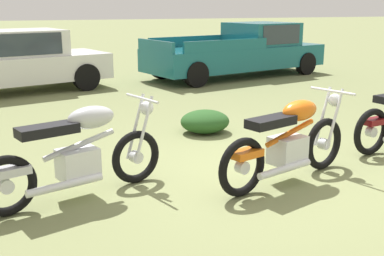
# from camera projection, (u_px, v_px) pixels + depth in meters

# --- Properties ---
(ground_plane) EXTENTS (120.00, 120.00, 0.00)m
(ground_plane) POSITION_uv_depth(u_px,v_px,m) (262.00, 172.00, 5.91)
(ground_plane) COLOR olive
(motorcycle_silver) EXTENTS (2.01, 0.94, 1.02)m
(motorcycle_silver) POSITION_uv_depth(u_px,v_px,m) (78.00, 154.00, 5.02)
(motorcycle_silver) COLOR black
(motorcycle_silver) RESTS_ON ground
(motorcycle_orange) EXTENTS (1.98, 0.94, 1.02)m
(motorcycle_orange) POSITION_uv_depth(u_px,v_px,m) (288.00, 142.00, 5.49)
(motorcycle_orange) COLOR black
(motorcycle_orange) RESTS_ON ground
(car_white) EXTENTS (4.44, 2.77, 1.43)m
(car_white) POSITION_uv_depth(u_px,v_px,m) (7.00, 57.00, 11.01)
(car_white) COLOR silver
(car_white) RESTS_ON ground
(pickup_truck_teal) EXTENTS (5.59, 3.05, 1.49)m
(pickup_truck_teal) POSITION_uv_depth(u_px,v_px,m) (244.00, 49.00, 13.64)
(pickup_truck_teal) COLOR #19606B
(pickup_truck_teal) RESTS_ON ground
(shrub_low) EXTENTS (0.79, 0.72, 0.37)m
(shrub_low) POSITION_uv_depth(u_px,v_px,m) (205.00, 121.00, 7.68)
(shrub_low) COLOR #234D1E
(shrub_low) RESTS_ON ground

